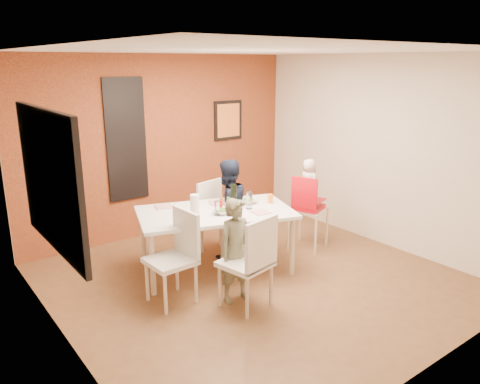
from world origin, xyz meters
TOP-DOWN VIEW (x-y plane):
  - ground at (0.00, 0.00)m, footprint 4.50×4.50m
  - ceiling at (0.00, 0.00)m, footprint 4.50×4.50m
  - wall_back at (0.00, 2.25)m, footprint 4.50×0.02m
  - wall_front at (0.00, -2.25)m, footprint 4.50×0.02m
  - wall_left at (-2.25, 0.00)m, footprint 0.02×4.50m
  - wall_right at (2.25, 0.00)m, footprint 0.02×4.50m
  - brick_accent_wall at (0.00, 2.23)m, footprint 4.50×0.02m
  - picture_window_frame at (-2.22, 0.20)m, footprint 0.05×1.70m
  - picture_window_pane at (-2.21, 0.20)m, footprint 0.02×1.55m
  - glassblock_strip at (-0.60, 2.21)m, footprint 0.55×0.03m
  - glassblock_surround at (-0.60, 2.21)m, footprint 0.60×0.03m
  - art_print_frame at (1.20, 2.21)m, footprint 0.54×0.03m
  - art_print_canvas at (1.20, 2.19)m, footprint 0.44×0.01m
  - dining_table at (-0.20, 0.54)m, footprint 2.13×1.61m
  - chair_near at (-0.46, -0.51)m, footprint 0.57×0.57m
  - chair_far at (0.15, 1.04)m, footprint 0.55×0.55m
  - chair_left at (-0.98, 0.14)m, footprint 0.50×0.50m
  - high_chair at (1.21, 0.34)m, footprint 0.58×0.58m
  - child_near at (-0.47, -0.26)m, footprint 0.44×0.30m
  - child_far at (0.17, 0.79)m, footprint 0.70×0.57m
  - toddler at (1.24, 0.35)m, footprint 0.22×0.33m
  - plate_near_left at (-0.72, 0.40)m, footprint 0.26×0.26m
  - plate_far_mid at (0.01, 0.78)m, footprint 0.29×0.29m
  - plate_near_right at (0.20, 0.13)m, footprint 0.22×0.22m
  - plate_far_left at (-0.65, 1.06)m, footprint 0.26×0.26m
  - salad_bowl_a at (-0.21, 0.40)m, footprint 0.26×0.26m
  - salad_bowl_b at (0.33, 0.55)m, footprint 0.26×0.26m
  - wine_bottle at (0.06, 0.51)m, footprint 0.08×0.08m
  - wine_glass_a at (-0.29, 0.38)m, footprint 0.06×0.06m
  - wine_glass_b at (0.18, 0.35)m, footprint 0.08×0.08m
  - paper_towel_roll at (-0.48, 0.57)m, footprint 0.11×0.11m
  - condiment_red at (-0.17, 0.47)m, footprint 0.04×0.04m
  - condiment_green at (0.00, 0.55)m, footprint 0.04×0.04m
  - condiment_brown at (-0.09, 0.57)m, footprint 0.04×0.04m
  - sippy_cup at (0.56, 0.38)m, footprint 0.07×0.07m

SIDE VIEW (x-z plane):
  - ground at x=0.00m, z-range 0.00..0.00m
  - chair_far at x=0.15m, z-range 0.06..1.06m
  - chair_left at x=-0.98m, z-range 0.06..1.09m
  - chair_near at x=-0.46m, z-range 0.06..1.10m
  - child_near at x=-0.47m, z-range 0.00..1.18m
  - high_chair at x=1.21m, z-range 0.11..1.18m
  - child_far at x=0.17m, z-range 0.00..1.35m
  - dining_table at x=-0.20m, z-range 0.32..1.11m
  - plate_near_right at x=0.20m, z-range 0.79..0.80m
  - plate_far_left at x=-0.65m, z-range 0.79..0.80m
  - plate_far_mid at x=0.01m, z-range 0.79..0.80m
  - plate_near_left at x=-0.72m, z-range 0.79..0.80m
  - salad_bowl_a at x=-0.21m, z-range 0.79..0.84m
  - salad_bowl_b at x=0.33m, z-range 0.79..0.85m
  - sippy_cup at x=0.56m, z-range 0.79..0.91m
  - condiment_green at x=0.00m, z-range 0.79..0.93m
  - condiment_red at x=-0.17m, z-range 0.79..0.93m
  - condiment_brown at x=-0.09m, z-range 0.79..0.94m
  - wine_glass_a at x=-0.29m, z-range 0.79..0.97m
  - wine_glass_b at x=0.18m, z-range 0.79..1.01m
  - paper_towel_roll at x=-0.48m, z-range 0.79..1.04m
  - wine_bottle at x=0.06m, z-range 0.79..1.09m
  - toddler at x=1.24m, z-range 0.63..1.30m
  - wall_back at x=0.00m, z-range 0.00..2.70m
  - wall_front at x=0.00m, z-range 0.00..2.70m
  - wall_left at x=-2.25m, z-range 0.00..2.70m
  - wall_right at x=2.25m, z-range 0.00..2.70m
  - brick_accent_wall at x=0.00m, z-range 0.00..2.70m
  - glassblock_strip at x=-0.60m, z-range 0.65..2.35m
  - glassblock_surround at x=-0.60m, z-range 0.62..2.38m
  - picture_window_frame at x=-2.22m, z-range 0.90..2.20m
  - picture_window_pane at x=-2.21m, z-range 0.98..2.12m
  - art_print_frame at x=1.20m, z-range 1.33..1.97m
  - art_print_canvas at x=1.20m, z-range 1.38..1.92m
  - ceiling at x=0.00m, z-range 2.69..2.71m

